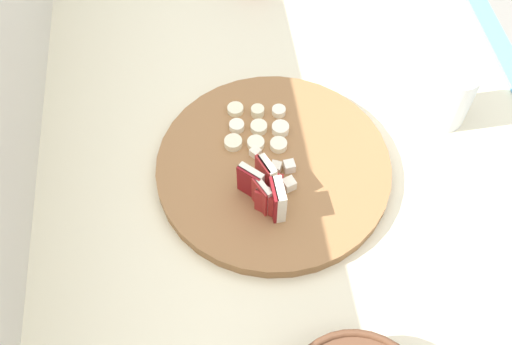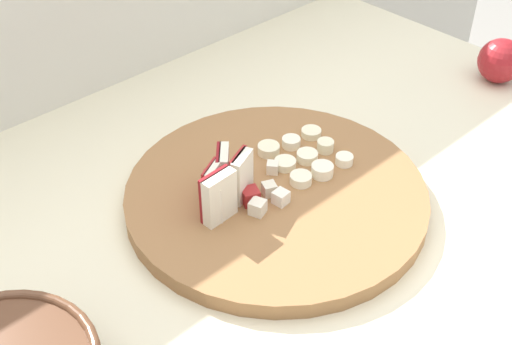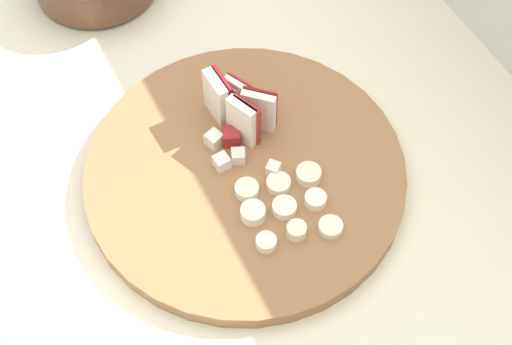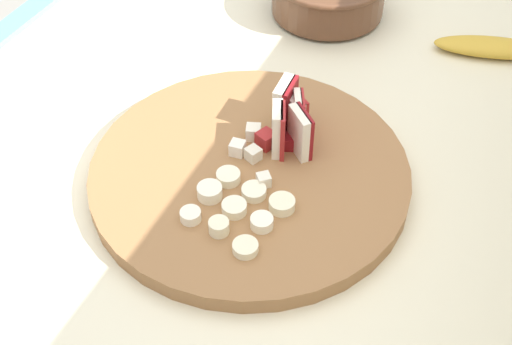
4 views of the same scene
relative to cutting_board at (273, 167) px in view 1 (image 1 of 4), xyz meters
name	(u,v)px [view 1 (image 1 of 4)]	position (x,y,z in m)	size (l,w,h in m)	color
tiled_countertop	(294,294)	(-0.04, -0.05, -0.46)	(1.20, 0.88, 0.91)	beige
tile_backsplash	(65,285)	(-0.04, 0.41, -0.27)	(2.40, 0.04, 1.30)	silver
cutting_board	(273,167)	(0.00, 0.00, 0.00)	(0.38, 0.38, 0.02)	olive
apple_wedge_fan	(266,191)	(-0.07, 0.02, 0.04)	(0.09, 0.07, 0.06)	maroon
apple_dice_pile	(275,176)	(-0.03, 0.00, 0.02)	(0.09, 0.07, 0.02)	#EFE5CC
banana_slice_rows	(258,128)	(0.07, 0.02, 0.02)	(0.11, 0.11, 0.02)	#F4EAC6
small_jar	(449,95)	(0.08, -0.31, 0.04)	(0.08, 0.08, 0.11)	white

